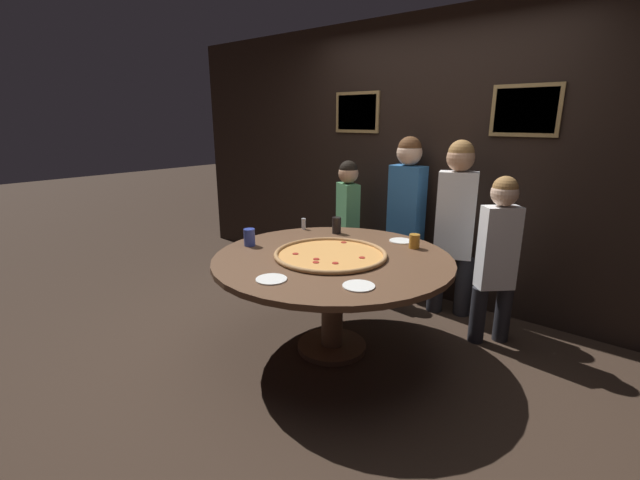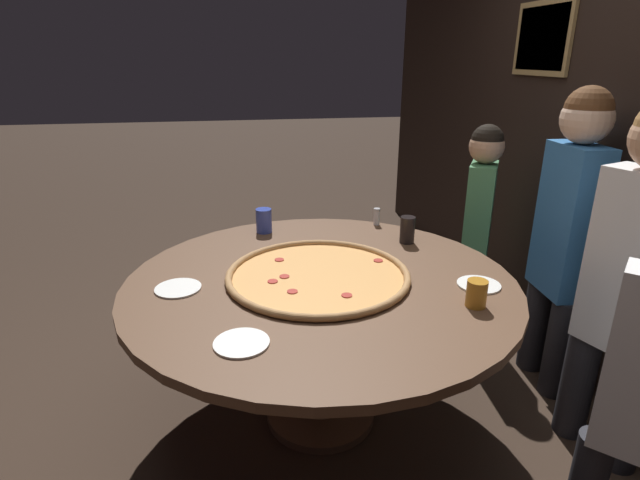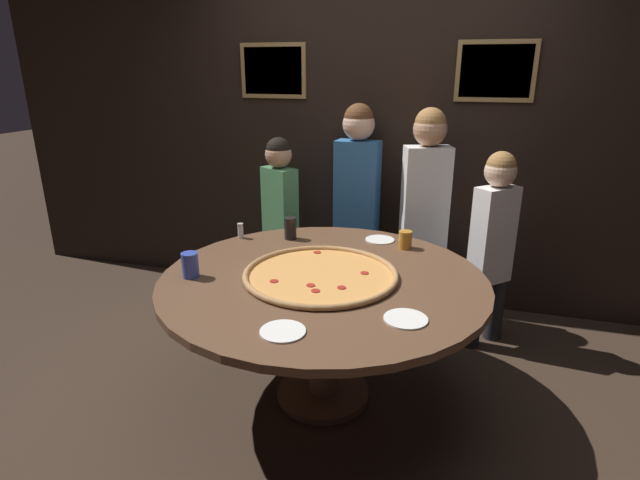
% 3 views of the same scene
% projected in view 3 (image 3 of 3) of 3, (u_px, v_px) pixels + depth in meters
% --- Properties ---
extents(ground_plane, '(24.00, 24.00, 0.00)m').
position_uv_depth(ground_plane, '(323.00, 395.00, 2.85)').
color(ground_plane, '#38281E').
extents(back_wall, '(6.40, 0.08, 2.60)m').
position_uv_depth(back_wall, '(377.00, 133.00, 3.74)').
color(back_wall, black).
rests_on(back_wall, ground_plane).
extents(dining_table, '(1.71, 1.71, 0.74)m').
position_uv_depth(dining_table, '(323.00, 297.00, 2.65)').
color(dining_table, brown).
rests_on(dining_table, ground_plane).
extents(giant_pizza, '(0.81, 0.81, 0.03)m').
position_uv_depth(giant_pizza, '(321.00, 274.00, 2.60)').
color(giant_pizza, '#E0994C').
rests_on(giant_pizza, dining_table).
extents(drink_cup_by_shaker, '(0.08, 0.08, 0.14)m').
position_uv_depth(drink_cup_by_shaker, '(290.00, 228.00, 3.16)').
color(drink_cup_by_shaker, black).
rests_on(drink_cup_by_shaker, dining_table).
extents(drink_cup_front_edge, '(0.09, 0.09, 0.13)m').
position_uv_depth(drink_cup_front_edge, '(190.00, 265.00, 2.58)').
color(drink_cup_front_edge, '#384CB7').
rests_on(drink_cup_front_edge, dining_table).
extents(drink_cup_far_right, '(0.08, 0.08, 0.11)m').
position_uv_depth(drink_cup_far_right, '(405.00, 240.00, 3.00)').
color(drink_cup_far_right, '#BC7A23').
rests_on(drink_cup_far_right, dining_table).
extents(white_plate_near_front, '(0.19, 0.19, 0.01)m').
position_uv_depth(white_plate_near_front, '(406.00, 319.00, 2.16)').
color(white_plate_near_front, white).
rests_on(white_plate_near_front, dining_table).
extents(white_plate_far_back, '(0.19, 0.19, 0.01)m').
position_uv_depth(white_plate_far_back, '(282.00, 331.00, 2.06)').
color(white_plate_far_back, white).
rests_on(white_plate_far_back, dining_table).
extents(white_plate_beside_cup, '(0.18, 0.18, 0.01)m').
position_uv_depth(white_plate_beside_cup, '(380.00, 240.00, 3.15)').
color(white_plate_beside_cup, white).
rests_on(white_plate_beside_cup, dining_table).
extents(condiment_shaker, '(0.04, 0.04, 0.10)m').
position_uv_depth(condiment_shaker, '(241.00, 231.00, 3.18)').
color(condiment_shaker, silver).
rests_on(condiment_shaker, dining_table).
extents(diner_side_left, '(0.40, 0.26, 1.53)m').
position_uv_depth(diner_side_left, '(425.00, 203.00, 3.52)').
color(diner_side_left, '#232328').
rests_on(diner_side_left, ground_plane).
extents(diner_far_left, '(0.34, 0.27, 1.30)m').
position_uv_depth(diner_far_left, '(280.00, 213.00, 3.74)').
color(diner_far_left, '#232328').
rests_on(diner_far_left, ground_plane).
extents(diner_centre_back, '(0.31, 0.31, 1.30)m').
position_uv_depth(diner_centre_back, '(492.00, 239.00, 3.18)').
color(diner_centre_back, '#232328').
rests_on(diner_centre_back, ground_plane).
extents(diner_side_right, '(0.39, 0.23, 1.54)m').
position_uv_depth(diner_side_right, '(357.00, 195.00, 3.71)').
color(diner_side_right, '#232328').
rests_on(diner_side_right, ground_plane).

